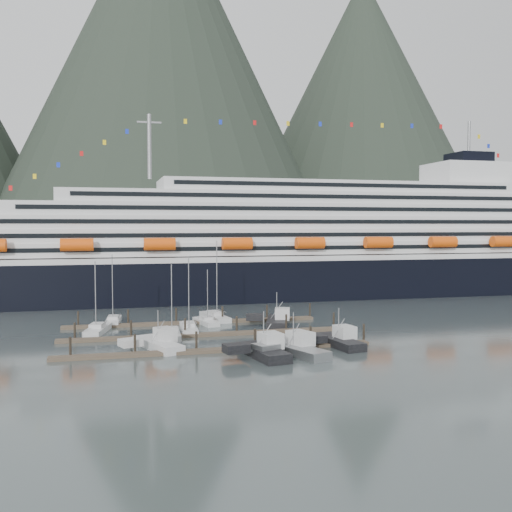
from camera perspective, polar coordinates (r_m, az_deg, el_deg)
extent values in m
plane|color=#3E494A|center=(100.79, -1.91, -7.81)|extent=(1600.00, 1600.00, 0.00)
cone|color=black|center=(678.96, -9.02, 16.69)|extent=(400.00, 400.00, 420.00)
cone|color=black|center=(797.06, 10.03, 12.79)|extent=(360.00, 360.00, 360.00)
cube|color=black|center=(159.27, 2.67, -2.37)|extent=(210.00, 28.00, 12.00)
cube|color=silver|center=(158.79, 2.68, -0.04)|extent=(205.80, 27.44, 1.50)
cube|color=silver|center=(160.20, 4.39, 0.92)|extent=(185.00, 26.00, 3.20)
cube|color=black|center=(147.89, 6.00, 0.80)|extent=(175.75, 0.20, 1.00)
cube|color=silver|center=(160.76, 5.07, 2.06)|extent=(180.00, 25.00, 3.20)
cube|color=black|center=(148.97, 6.67, 2.04)|extent=(171.00, 0.20, 1.00)
cube|color=silver|center=(161.42, 5.75, 3.20)|extent=(172.00, 24.00, 3.20)
cube|color=black|center=(150.14, 7.32, 3.27)|extent=(163.40, 0.20, 1.00)
cube|color=silver|center=(162.15, 6.42, 4.32)|extent=(160.00, 23.00, 3.20)
cube|color=black|center=(151.40, 7.96, 4.47)|extent=(152.00, 0.20, 1.00)
cube|color=silver|center=(162.97, 7.09, 5.40)|extent=(140.00, 22.00, 3.00)
cube|color=black|center=(152.74, 8.60, 5.61)|extent=(133.00, 0.20, 1.00)
cube|color=silver|center=(163.86, 7.75, 6.44)|extent=(95.00, 20.00, 3.00)
cube|color=black|center=(154.61, 9.15, 6.69)|extent=(90.25, 0.20, 1.00)
cube|color=silver|center=(182.87, 19.56, 7.34)|extent=(22.00, 16.00, 6.00)
cube|color=black|center=(183.28, 19.59, 8.75)|extent=(10.00, 10.00, 3.00)
cylinder|color=gray|center=(153.37, -10.12, 10.22)|extent=(1.00, 1.00, 16.00)
cylinder|color=gray|center=(183.93, 19.62, 10.45)|extent=(0.80, 0.80, 10.00)
cylinder|color=#FA540D|center=(136.94, -16.69, 1.03)|extent=(7.00, 2.80, 2.80)
cylinder|color=#FA540D|center=(137.34, -9.16, 1.13)|extent=(7.00, 2.80, 2.80)
cylinder|color=#FA540D|center=(140.07, -1.81, 1.20)|extent=(7.00, 2.80, 2.80)
cylinder|color=#FA540D|center=(145.00, 5.16, 1.25)|extent=(7.00, 2.80, 2.80)
cylinder|color=#FA540D|center=(151.92, 11.58, 1.28)|extent=(7.00, 2.80, 2.80)
cylinder|color=#FA540D|center=(160.56, 17.37, 1.29)|extent=(7.00, 2.80, 2.80)
cylinder|color=#FA540D|center=(170.68, 22.53, 1.29)|extent=(7.00, 2.80, 2.80)
cube|color=#4E3C32|center=(90.16, -3.68, -8.94)|extent=(48.00, 2.00, 0.50)
cylinder|color=black|center=(89.70, -17.27, -8.39)|extent=(0.36, 0.36, 3.20)
cylinder|color=black|center=(89.65, -11.46, -8.32)|extent=(0.36, 0.36, 3.20)
cylinder|color=black|center=(90.51, -5.70, -8.16)|extent=(0.36, 0.36, 3.20)
cylinder|color=black|center=(92.24, -0.11, -7.94)|extent=(0.36, 0.36, 3.20)
cylinder|color=black|center=(94.79, 5.22, -7.65)|extent=(0.36, 0.36, 3.20)
cylinder|color=black|center=(98.11, 10.23, -7.32)|extent=(0.36, 0.36, 3.20)
cube|color=#4E3C32|center=(102.73, -5.02, -7.47)|extent=(48.00, 2.00, 0.50)
cylinder|color=black|center=(102.46, -16.88, -6.96)|extent=(0.36, 0.36, 3.20)
cylinder|color=black|center=(102.42, -11.81, -6.90)|extent=(0.36, 0.36, 3.20)
cylinder|color=black|center=(103.17, -6.78, -6.79)|extent=(0.36, 0.36, 3.20)
cylinder|color=black|center=(104.69, -1.85, -6.62)|extent=(0.36, 0.36, 3.20)
cylinder|color=black|center=(106.95, 2.89, -6.42)|extent=(0.36, 0.36, 3.20)
cylinder|color=black|center=(109.90, 7.41, -6.19)|extent=(0.36, 0.36, 3.20)
cube|color=#4E3C32|center=(115.39, -6.06, -6.32)|extent=(48.00, 2.00, 0.50)
cylinder|color=black|center=(115.28, -16.58, -5.86)|extent=(0.36, 0.36, 3.20)
cylinder|color=black|center=(115.24, -12.08, -5.80)|extent=(0.36, 0.36, 3.20)
cylinder|color=black|center=(115.91, -7.61, -5.71)|extent=(0.36, 0.36, 3.20)
cylinder|color=black|center=(117.27, -3.22, -5.59)|extent=(0.36, 0.36, 3.20)
cylinder|color=black|center=(119.29, 1.05, -5.44)|extent=(0.36, 0.36, 3.20)
cylinder|color=black|center=(121.94, 5.15, -5.26)|extent=(0.36, 0.36, 3.20)
cube|color=silver|center=(108.87, -14.87, -6.97)|extent=(4.96, 10.21, 1.53)
cube|color=silver|center=(108.70, -14.88, -6.44)|extent=(2.90, 3.84, 0.87)
cylinder|color=gray|center=(106.99, -15.04, -3.60)|extent=(0.17, 0.17, 11.61)
cube|color=silver|center=(107.34, -6.44, -7.03)|extent=(3.50, 10.76, 1.48)
cube|color=silver|center=(107.17, -6.44, -6.52)|extent=(2.38, 3.85, 0.85)
cylinder|color=gray|center=(105.30, -6.42, -3.41)|extent=(0.17, 0.17, 12.45)
cube|color=silver|center=(102.50, -8.04, -7.51)|extent=(3.27, 9.99, 1.45)
cube|color=silver|center=(102.33, -8.05, -6.99)|extent=(2.27, 3.56, 0.83)
cylinder|color=gray|center=(100.55, -8.04, -4.03)|extent=(0.17, 0.17, 11.41)
cube|color=silver|center=(118.22, -13.44, -6.16)|extent=(3.42, 9.95, 1.37)
cube|color=silver|center=(118.09, -13.44, -5.74)|extent=(2.26, 3.58, 0.78)
cylinder|color=gray|center=(116.37, -13.51, -2.91)|extent=(0.16, 0.16, 12.43)
cube|color=silver|center=(114.77, -4.78, -6.36)|extent=(4.10, 8.68, 1.30)
cube|color=silver|center=(114.64, -4.79, -5.96)|extent=(2.42, 3.25, 0.74)
cylinder|color=gray|center=(113.25, -4.64, -3.73)|extent=(0.15, 0.15, 9.63)
cube|color=silver|center=(120.09, -3.93, -5.94)|extent=(4.68, 11.69, 1.52)
cube|color=silver|center=(119.94, -3.93, -5.47)|extent=(2.80, 4.29, 0.87)
cylinder|color=gray|center=(118.03, -3.75, -2.13)|extent=(0.17, 0.17, 14.78)
cube|color=silver|center=(93.42, -9.30, -8.49)|extent=(7.10, 12.19, 1.81)
cube|color=silver|center=(91.45, -11.87, -8.06)|extent=(3.78, 3.49, 1.09)
cube|color=silver|center=(93.59, -8.65, -7.39)|extent=(3.59, 4.19, 1.99)
cube|color=black|center=(93.46, -8.65, -6.95)|extent=(3.34, 3.91, 0.45)
cylinder|color=gray|center=(92.83, -9.31, -6.51)|extent=(0.15, 0.15, 4.53)
cube|color=black|center=(86.60, 0.73, -9.37)|extent=(5.49, 11.59, 2.02)
cube|color=black|center=(84.69, -1.90, -8.77)|extent=(3.81, 3.00, 1.21)
cube|color=silver|center=(86.67, 1.40, -8.02)|extent=(3.36, 3.77, 2.23)
cube|color=black|center=(86.51, 1.40, -7.50)|extent=(3.12, 3.52, 0.51)
cylinder|color=gray|center=(85.89, 0.73, -6.96)|extent=(0.16, 0.16, 5.06)
cube|color=#939698|center=(88.78, 3.57, -9.07)|extent=(7.83, 13.51, 1.88)
cube|color=#939698|center=(85.58, 0.93, -8.73)|extent=(4.02, 3.84, 1.13)
cube|color=silver|center=(89.23, 4.24, -7.82)|extent=(3.86, 4.63, 2.07)
cube|color=black|center=(89.10, 4.25, -7.34)|extent=(3.59, 4.31, 0.47)
cylinder|color=gray|center=(88.13, 3.58, -6.90)|extent=(0.15, 0.15, 4.70)
cube|color=black|center=(95.05, 7.87, -8.28)|extent=(5.03, 11.38, 1.83)
cube|color=black|center=(92.76, 5.65, -7.85)|extent=(3.46, 2.89, 1.10)
cube|color=silver|center=(95.29, 8.44, -7.18)|extent=(3.06, 3.67, 2.01)
cube|color=black|center=(95.16, 8.44, -6.75)|extent=(2.85, 3.42, 0.46)
cylinder|color=gray|center=(94.46, 7.88, -6.31)|extent=(0.15, 0.15, 4.58)
cube|color=black|center=(112.86, 1.98, -6.46)|extent=(6.58, 11.19, 1.93)
cube|color=black|center=(112.86, -0.08, -5.84)|extent=(3.85, 3.24, 1.16)
cube|color=silver|center=(112.54, 2.53, -5.52)|extent=(3.56, 3.87, 2.13)
cube|color=black|center=(112.43, 2.53, -5.13)|extent=(3.31, 3.61, 0.48)
cylinder|color=gray|center=(112.34, 1.99, -4.69)|extent=(0.15, 0.15, 4.83)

